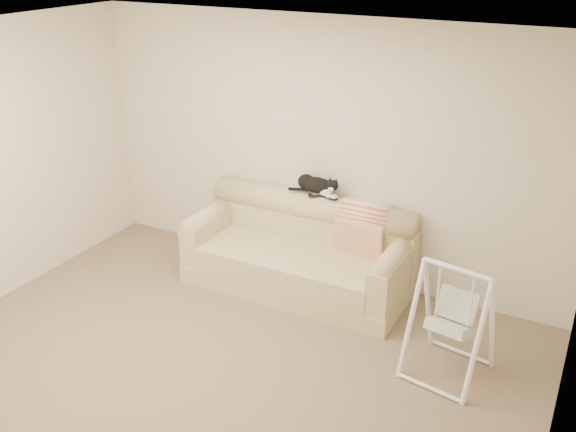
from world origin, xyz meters
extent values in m
plane|color=brown|center=(0.00, 0.00, 0.00)|extent=(5.00, 5.00, 0.00)
cube|color=beige|center=(0.00, 2.00, 1.30)|extent=(5.00, 0.04, 2.60)
cube|color=beige|center=(2.50, 0.00, 1.30)|extent=(0.04, 4.00, 2.60)
cube|color=white|center=(0.00, 0.00, 2.59)|extent=(5.00, 4.00, 0.02)
cube|color=tan|center=(-0.03, 1.53, 0.09)|extent=(2.20, 0.90, 0.18)
cube|color=tan|center=(-0.03, 1.42, 0.30)|extent=(1.80, 0.68, 0.24)
cube|color=tan|center=(-0.03, 1.87, 0.43)|extent=(2.20, 0.22, 0.50)
cylinder|color=tan|center=(-0.03, 1.87, 0.76)|extent=(2.16, 0.28, 0.28)
cube|color=tan|center=(-1.02, 1.53, 0.39)|extent=(0.20, 0.88, 0.42)
cylinder|color=tan|center=(-1.02, 1.53, 0.60)|extent=(0.18, 0.84, 0.18)
cube|color=tan|center=(0.96, 1.53, 0.39)|extent=(0.20, 0.88, 0.42)
cylinder|color=tan|center=(0.96, 1.53, 0.60)|extent=(0.18, 0.84, 0.18)
cube|color=black|center=(0.04, 1.83, 0.91)|extent=(0.18, 0.14, 0.02)
cube|color=gray|center=(0.04, 1.83, 0.92)|extent=(0.10, 0.09, 0.01)
cube|color=black|center=(0.17, 1.84, 0.91)|extent=(0.18, 0.07, 0.02)
ellipsoid|color=black|center=(0.02, 1.87, 1.00)|extent=(0.37, 0.18, 0.16)
ellipsoid|color=black|center=(-0.11, 1.88, 1.00)|extent=(0.17, 0.16, 0.16)
ellipsoid|color=white|center=(0.12, 1.84, 0.96)|extent=(0.14, 0.10, 0.11)
ellipsoid|color=black|center=(0.20, 1.83, 1.04)|extent=(0.11, 0.12, 0.11)
ellipsoid|color=white|center=(0.20, 1.79, 1.02)|extent=(0.06, 0.05, 0.04)
sphere|color=#BF7272|center=(0.20, 1.77, 1.02)|extent=(0.01, 0.01, 0.01)
cone|color=black|center=(0.17, 1.84, 1.09)|extent=(0.06, 0.06, 0.05)
cone|color=black|center=(0.23, 1.84, 1.09)|extent=(0.06, 0.06, 0.05)
sphere|color=#B29834|center=(0.18, 1.79, 1.04)|extent=(0.02, 0.02, 0.02)
sphere|color=#B29834|center=(0.22, 1.79, 1.04)|extent=(0.02, 0.02, 0.02)
ellipsoid|color=white|center=(0.18, 1.80, 0.94)|extent=(0.07, 0.09, 0.03)
ellipsoid|color=white|center=(0.23, 1.80, 0.94)|extent=(0.07, 0.09, 0.03)
cylinder|color=black|center=(-0.16, 1.82, 0.94)|extent=(0.20, 0.10, 0.03)
cylinder|color=#D05F37|center=(0.55, 1.87, 0.76)|extent=(0.47, 0.33, 0.33)
cube|color=#D05F37|center=(0.55, 1.70, 0.56)|extent=(0.47, 0.09, 0.42)
cylinder|color=white|center=(1.36, 0.80, 0.47)|extent=(0.10, 0.34, 0.95)
cylinder|color=white|center=(1.41, 1.09, 0.47)|extent=(0.10, 0.34, 0.95)
cylinder|color=white|center=(1.90, 0.71, 0.47)|extent=(0.10, 0.34, 0.95)
cylinder|color=white|center=(1.95, 1.00, 0.47)|extent=(0.10, 0.34, 0.95)
cylinder|color=white|center=(1.66, 0.90, 0.94)|extent=(0.54, 0.13, 0.04)
cylinder|color=white|center=(1.61, 0.61, 0.02)|extent=(0.54, 0.13, 0.03)
cylinder|color=white|center=(1.71, 1.19, 0.02)|extent=(0.54, 0.13, 0.03)
cube|color=white|center=(1.65, 0.87, 0.44)|extent=(0.36, 0.33, 0.18)
cube|color=white|center=(1.67, 0.99, 0.59)|extent=(0.33, 0.19, 0.25)
cylinder|color=white|center=(1.52, 0.92, 0.72)|extent=(0.02, 0.02, 0.45)
cylinder|color=white|center=(1.79, 0.88, 0.72)|extent=(0.02, 0.02, 0.45)
camera|label=1|loc=(2.51, -3.46, 3.27)|focal=40.00mm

